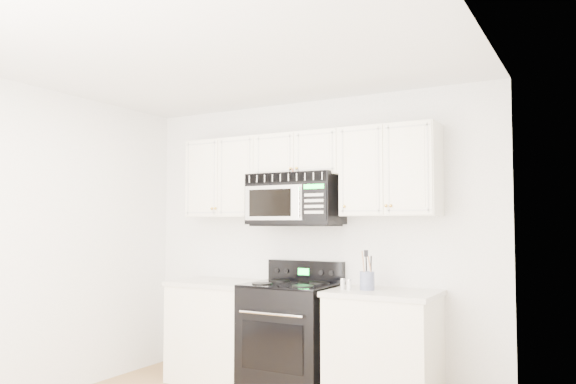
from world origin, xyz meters
The scene contains 9 objects.
room centered at (0.00, 0.00, 1.30)m, with size 3.51×3.51×2.61m.
base_cabinet_left centered at (-0.80, 1.44, 0.43)m, with size 0.86×0.65×0.92m.
base_cabinet_right centered at (0.80, 1.44, 0.43)m, with size 0.86×0.65×0.92m.
range centered at (-0.04, 1.43, 0.48)m, with size 0.75×0.69×1.12m.
upper_cabinets centered at (0.00, 1.58, 1.93)m, with size 2.44×0.37×0.75m.
microwave centered at (-0.06, 1.54, 1.68)m, with size 0.82×0.46×0.46m.
utensil_crock centered at (0.67, 1.42, 1.00)m, with size 0.12×0.12×0.32m.
shaker_salt centered at (0.48, 1.36, 0.97)m, with size 0.04×0.04×0.09m.
shaker_pepper centered at (0.55, 1.33, 0.97)m, with size 0.04×0.04×0.09m.
Camera 1 is at (2.32, -2.90, 1.46)m, focal length 35.00 mm.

